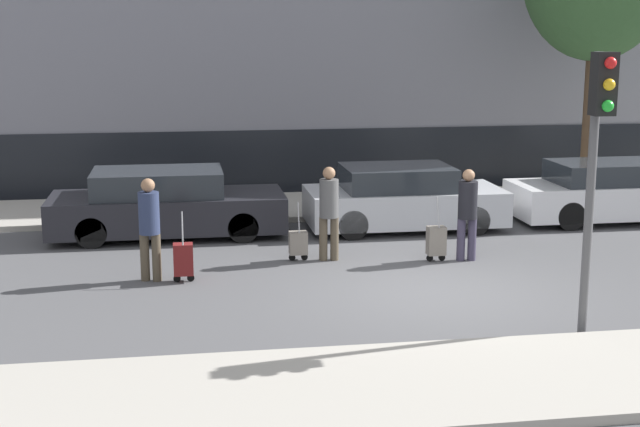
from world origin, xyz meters
name	(u,v)px	position (x,y,z in m)	size (l,w,h in m)	color
ground_plane	(432,292)	(0.00, 0.00, 0.00)	(80.00, 80.00, 0.00)	#4C4C4F
sidewalk_near	(521,378)	(0.00, -3.75, 0.06)	(28.00, 2.50, 0.12)	#A39E93
sidewalk_far	(348,205)	(0.00, 7.00, 0.06)	(28.00, 3.00, 0.12)	#A39E93
parked_car_0	(165,205)	(-4.17, 4.67, 0.63)	(4.63, 1.85, 1.34)	black
parked_car_1	(403,199)	(0.68, 4.56, 0.63)	(4.04, 1.84, 1.32)	#B7BABF
parked_car_2	(617,192)	(5.46, 4.61, 0.62)	(4.65, 1.71, 1.29)	silver
pedestrian_left	(149,223)	(-4.39, 1.37, 0.97)	(0.34, 0.34, 1.71)	#4C4233
trolley_left	(183,259)	(-3.86, 1.21, 0.38)	(0.34, 0.29, 1.18)	maroon
pedestrian_center	(329,208)	(-1.27, 2.22, 0.96)	(0.35, 0.34, 1.69)	#4C4233
trolley_center	(298,243)	(-1.81, 2.28, 0.32)	(0.34, 0.29, 1.07)	slate
pedestrian_right	(467,209)	(1.16, 1.82, 0.94)	(0.35, 0.34, 1.66)	#383347
trolley_right	(436,241)	(0.61, 1.86, 0.37)	(0.34, 0.29, 1.17)	slate
traffic_light	(598,137)	(1.46, -2.36, 2.70)	(0.28, 0.47, 3.79)	#515154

